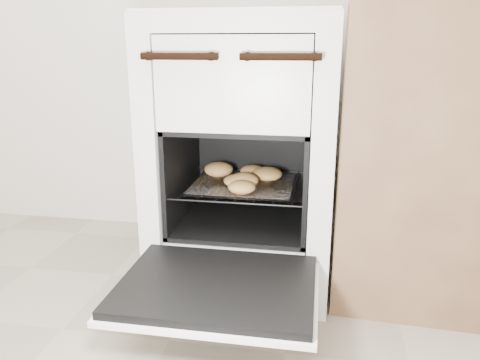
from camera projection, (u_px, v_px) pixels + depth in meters
The scene contains 5 objects.
stove at pixel (247, 155), 1.65m from camera, with size 0.59×0.66×0.91m.
oven_door at pixel (217, 288), 1.25m from camera, with size 0.53×0.41×0.04m.
oven_rack at pixel (244, 185), 1.61m from camera, with size 0.43×0.41×0.01m.
foil_sheet at pixel (243, 185), 1.59m from camera, with size 0.34×0.30×0.01m, color white.
baked_rolls at pixel (243, 176), 1.60m from camera, with size 0.31×0.32×0.05m.
Camera 1 is at (0.40, -0.42, 0.82)m, focal length 35.00 mm.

